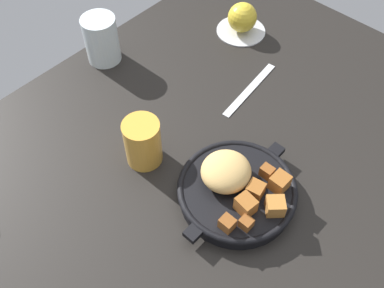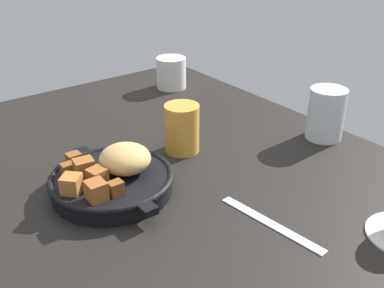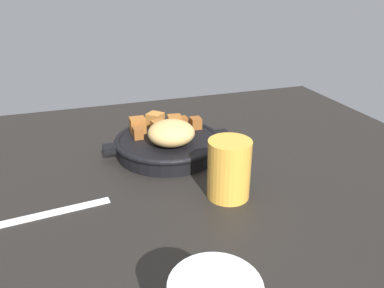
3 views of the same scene
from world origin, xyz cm
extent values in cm
cube|color=black|center=(0.00, 0.00, -1.20)|extent=(114.12, 86.53, 2.40)
cylinder|color=black|center=(-3.10, -8.87, 1.58)|extent=(20.41, 20.41, 3.16)
torus|color=black|center=(-3.10, -8.87, 2.91)|extent=(21.20, 21.20, 1.20)
cube|color=black|center=(8.32, -8.87, 2.69)|extent=(2.64, 2.40, 1.20)
cube|color=black|center=(-14.51, -8.87, 2.69)|extent=(2.64, 2.40, 1.20)
ellipsoid|color=tan|center=(-3.07, -6.08, 5.50)|extent=(8.95, 8.74, 4.67)
cube|color=#935623|center=(-5.56, -12.52, 4.74)|extent=(3.12, 3.51, 3.17)
cube|color=brown|center=(2.45, -10.98, 4.28)|extent=(1.88, 2.27, 2.24)
cube|color=#935623|center=(-2.10, -11.86, 4.53)|extent=(3.27, 3.23, 2.73)
cube|color=#A86B2D|center=(-2.33, -16.21, 4.61)|extent=(4.20, 4.20, 2.91)
cube|color=brown|center=(-10.08, -12.32, 4.33)|extent=(2.13, 2.34, 2.34)
cube|color=#935623|center=(1.89, -14.04, 4.70)|extent=(3.11, 2.87, 3.08)
cube|color=brown|center=(-7.86, -14.49, 4.17)|extent=(1.92, 2.04, 2.03)
cube|color=silver|center=(19.83, 6.00, 0.18)|extent=(19.07, 3.67, 0.36)
cylinder|color=gold|center=(-8.18, 9.56, 4.85)|extent=(6.89, 6.89, 9.71)
camera|label=1|loc=(-38.27, -30.57, 69.01)|focal=41.26mm
camera|label=2|loc=(57.78, -38.03, 42.76)|focal=42.73mm
camera|label=3|loc=(13.79, 57.20, 32.92)|focal=35.05mm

